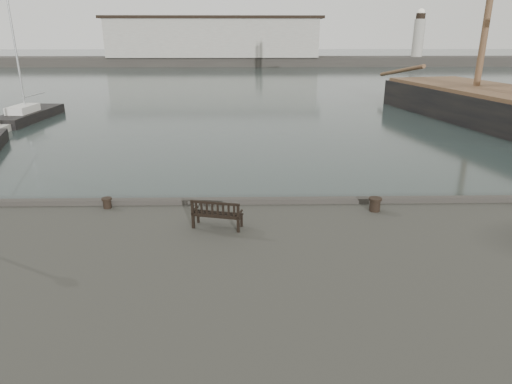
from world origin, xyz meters
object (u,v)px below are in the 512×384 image
bollard_left (107,203)px  bollard_right (375,204)px  yacht_d (30,117)px  bench (217,219)px

bollard_left → bollard_right: (9.07, -0.46, 0.05)m
yacht_d → bollard_right: bearing=-44.6°
yacht_d → bollard_left: bearing=-57.4°
bench → yacht_d: (-17.97, 27.03, -1.61)m
bench → yacht_d: size_ratio=0.14×
bollard_left → bollard_right: bearing=-2.9°
bench → yacht_d: bearing=137.2°
bollard_right → yacht_d: (-23.17, 25.75, -1.56)m
bench → bollard_left: 4.24m
bollard_left → bollard_right: 9.08m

